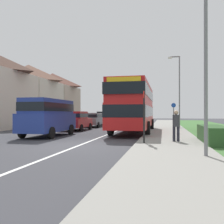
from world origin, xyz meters
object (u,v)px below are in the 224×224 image
at_px(bus_stop_sign, 144,113).
at_px(parked_car_grey, 93,119).
at_px(parked_car_black, 105,118).
at_px(street_lamp_near, 202,35).
at_px(parked_van_blue, 49,115).
at_px(double_decker_bus, 134,105).
at_px(pedestrian_at_stop, 176,124).
at_px(cycle_route_sign, 174,114).
at_px(street_lamp_mid, 178,87).
at_px(parked_car_red, 76,120).

bearing_deg(bus_stop_sign, parked_car_grey, 115.61).
height_order(parked_car_black, bus_stop_sign, bus_stop_sign).
distance_m(parked_car_black, street_lamp_near, 24.09).
xyz_separation_m(parked_van_blue, parked_car_grey, (-0.11, 10.68, -0.56)).
bearing_deg(parked_van_blue, parked_car_grey, 90.62).
height_order(double_decker_bus, street_lamp_near, street_lamp_near).
relative_size(parked_van_blue, parked_car_black, 1.13).
distance_m(pedestrian_at_stop, cycle_route_sign, 12.03).
bearing_deg(cycle_route_sign, parked_van_blue, -130.72).
relative_size(parked_car_black, street_lamp_near, 0.60).
bearing_deg(bus_stop_sign, street_lamp_mid, 79.89).
distance_m(parked_car_red, street_lamp_near, 15.00).
bearing_deg(parked_van_blue, cycle_route_sign, 49.28).
distance_m(double_decker_bus, parked_car_black, 13.06).
relative_size(pedestrian_at_stop, cycle_route_sign, 0.66).
bearing_deg(parked_car_grey, bus_stop_sign, -64.39).
relative_size(parked_car_black, street_lamp_mid, 0.60).
bearing_deg(cycle_route_sign, bus_stop_sign, -98.24).
bearing_deg(parked_car_red, street_lamp_near, -53.03).
height_order(double_decker_bus, parked_van_blue, double_decker_bus).
height_order(parked_van_blue, street_lamp_mid, street_lamp_mid).
distance_m(parked_car_grey, pedestrian_at_stop, 15.29).
bearing_deg(double_decker_bus, bus_stop_sign, -79.35).
relative_size(bus_stop_sign, street_lamp_mid, 0.36).
height_order(pedestrian_at_stop, bus_stop_sign, bus_stop_sign).
height_order(parked_car_grey, bus_stop_sign, bus_stop_sign).
distance_m(parked_car_red, street_lamp_mid, 10.52).
bearing_deg(parked_car_red, street_lamp_mid, 26.29).
distance_m(parked_car_grey, bus_stop_sign, 15.37).
distance_m(parked_van_blue, street_lamp_mid, 13.59).
height_order(parked_car_black, pedestrian_at_stop, parked_car_black).
xyz_separation_m(parked_car_black, street_lamp_mid, (8.93, -6.07, 3.19)).
xyz_separation_m(parked_car_red, parked_car_grey, (0.01, 5.18, -0.05)).
height_order(parked_van_blue, cycle_route_sign, cycle_route_sign).
height_order(double_decker_bus, parked_car_black, double_decker_bus).
bearing_deg(parked_car_grey, double_decker_bus, -51.30).
bearing_deg(parked_car_grey, street_lamp_near, -62.46).
relative_size(parked_car_grey, bus_stop_sign, 1.59).
distance_m(parked_car_grey, cycle_route_sign, 8.58).
bearing_deg(bus_stop_sign, street_lamp_near, -54.49).
bearing_deg(bus_stop_sign, cycle_route_sign, 81.76).
distance_m(bus_stop_sign, street_lamp_near, 4.54).
bearing_deg(parked_car_black, cycle_route_sign, -36.50).
bearing_deg(pedestrian_at_stop, street_lamp_near, -80.62).
xyz_separation_m(pedestrian_at_stop, street_lamp_mid, (0.82, 12.20, 3.15)).
bearing_deg(parked_van_blue, parked_car_black, 90.24).
bearing_deg(double_decker_bus, parked_car_black, 113.67).
relative_size(parked_van_blue, street_lamp_near, 0.68).
distance_m(bus_stop_sign, cycle_route_sign, 13.06).
bearing_deg(parked_car_black, parked_car_red, -90.32).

